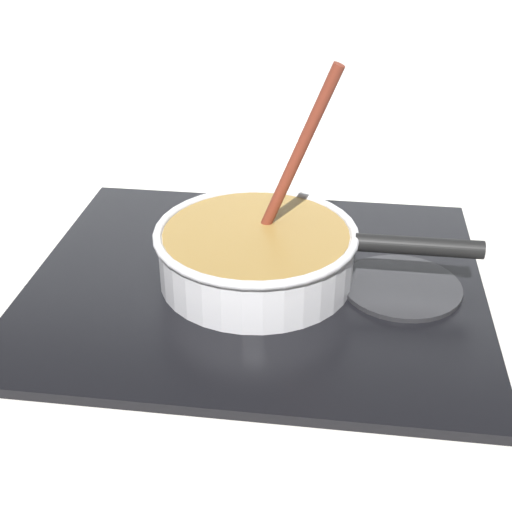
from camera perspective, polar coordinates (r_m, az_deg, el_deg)
ground at (r=0.71m, az=-4.06°, el=-14.28°), size 2.40×1.60×0.04m
hob_plate at (r=0.88m, az=0.00°, el=-2.18°), size 0.56×0.48×0.01m
burner_ring at (r=0.87m, az=0.00°, el=-1.63°), size 0.19×0.19×0.01m
spare_burner at (r=0.87m, az=11.81°, el=-2.47°), size 0.15×0.15×0.01m
cooking_pan at (r=0.85m, az=0.14°, el=0.33°), size 0.39×0.25×0.27m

